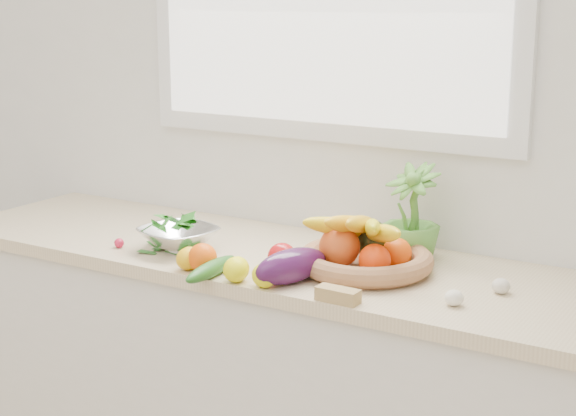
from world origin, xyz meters
The scene contains 18 objects.
back_wall centered at (0.00, 2.25, 1.35)m, with size 4.50×0.02×2.70m, color white.
counter_cabinet centered at (0.00, 1.95, 0.43)m, with size 2.20×0.58×0.86m, color silver.
countertop centered at (0.00, 1.95, 0.88)m, with size 2.24×0.62×0.04m, color beige.
orange_loose centered at (-0.08, 1.69, 0.94)m, with size 0.08×0.08×0.08m, color #FF5808.
lemon_a centered at (0.05, 1.67, 0.93)m, with size 0.07×0.09×0.07m, color #F9F40D.
lemon_b centered at (-0.13, 1.69, 0.93)m, with size 0.07×0.08×0.07m, color #FEB70D.
lemon_c centered at (0.13, 1.67, 0.93)m, with size 0.06×0.08×0.06m, color yellow.
apple centered at (0.10, 1.81, 0.94)m, with size 0.08×0.08×0.08m, color red.
ginger centered at (0.35, 1.67, 0.92)m, with size 0.11×0.05×0.04m, color tan.
garlic_a centered at (0.43, 1.96, 0.92)m, with size 0.05×0.05×0.04m, color silver.
garlic_b centered at (0.68, 1.94, 0.92)m, with size 0.05×0.05×0.04m, color silver.
garlic_c centered at (0.61, 1.79, 0.92)m, with size 0.05×0.05×0.04m, color white.
eggplant centered at (0.18, 1.74, 0.95)m, with size 0.09×0.23×0.09m, color #39103D.
cucumber centered at (-0.04, 1.67, 0.92)m, with size 0.04×0.24×0.04m, color #255C1B.
radish centered at (-0.44, 1.75, 0.91)m, with size 0.03×0.03×0.03m, color red.
potted_herb centered at (0.36, 2.11, 1.03)m, with size 0.17×0.17×0.30m, color #569837.
fruit_basket centered at (0.30, 1.93, 0.95)m, with size 0.43×0.43×0.19m.
colander_with_spinach centered at (-0.27, 1.83, 0.96)m, with size 0.26×0.26×0.12m.
Camera 1 is at (1.33, -0.18, 1.65)m, focal length 55.00 mm.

